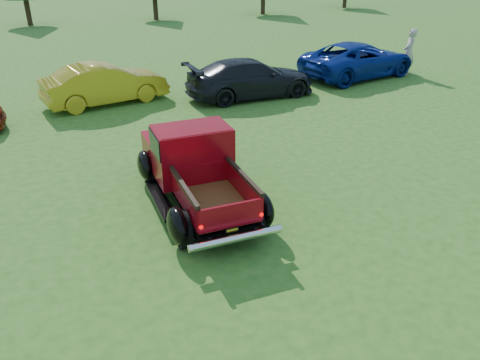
{
  "coord_description": "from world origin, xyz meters",
  "views": [
    {
      "loc": [
        -3.97,
        -7.13,
        4.98
      ],
      "look_at": [
        -0.59,
        0.2,
        0.97
      ],
      "focal_mm": 35.0,
      "sensor_mm": 36.0,
      "label": 1
    }
  ],
  "objects": [
    {
      "name": "ground",
      "position": [
        0.0,
        0.0,
        0.0
      ],
      "size": [
        120.0,
        120.0,
        0.0
      ],
      "primitive_type": "plane",
      "color": "#2C5B1A",
      "rests_on": "ground"
    },
    {
      "name": "pickup_truck",
      "position": [
        -1.05,
        1.63,
        0.78
      ],
      "size": [
        2.27,
        4.52,
        1.65
      ],
      "rotation": [
        0.0,
        0.0,
        -0.05
      ],
      "color": "black",
      "rests_on": "ground"
    },
    {
      "name": "show_car_yellow",
      "position": [
        -1.5,
        9.55,
        0.7
      ],
      "size": [
        4.45,
        2.14,
        1.41
      ],
      "primitive_type": "imported",
      "rotation": [
        0.0,
        0.0,
        1.73
      ],
      "color": "gold",
      "rests_on": "ground"
    },
    {
      "name": "show_car_grey",
      "position": [
        3.5,
        8.16,
        0.69
      ],
      "size": [
        4.82,
        2.04,
        1.39
      ],
      "primitive_type": "imported",
      "rotation": [
        0.0,
        0.0,
        1.55
      ],
      "color": "black",
      "rests_on": "ground"
    },
    {
      "name": "show_car_blue",
      "position": [
        8.97,
        8.96,
        0.73
      ],
      "size": [
        5.53,
        3.17,
        1.45
      ],
      "primitive_type": "imported",
      "rotation": [
        0.0,
        0.0,
        1.72
      ],
      "color": "navy",
      "rests_on": "ground"
    },
    {
      "name": "spectator",
      "position": [
        11.14,
        8.34,
        0.97
      ],
      "size": [
        0.84,
        0.8,
        1.94
      ],
      "primitive_type": "imported",
      "rotation": [
        0.0,
        0.0,
        3.81
      ],
      "color": "#AFA497",
      "rests_on": "ground"
    }
  ]
}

